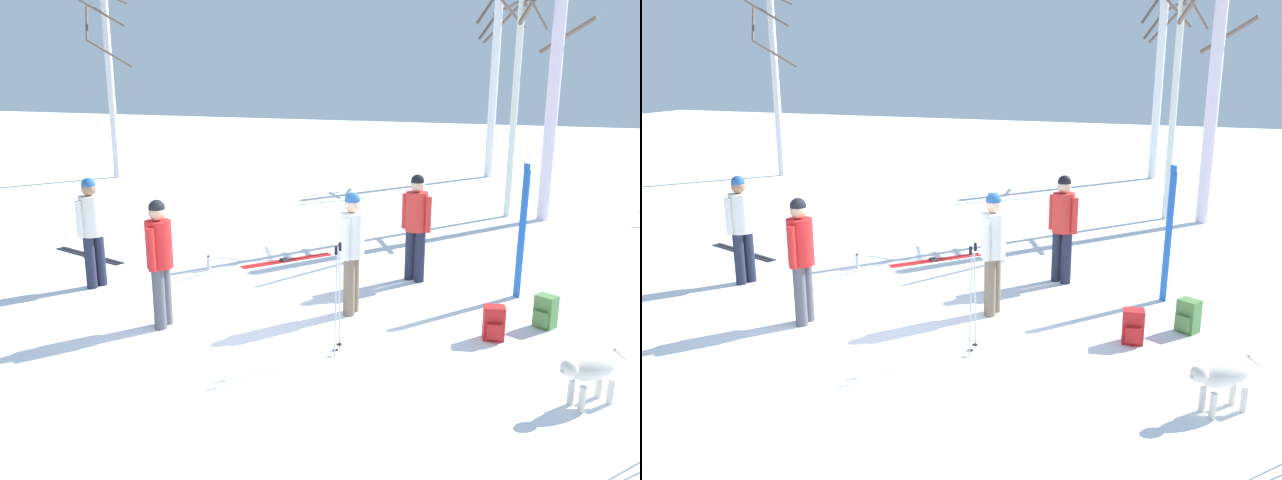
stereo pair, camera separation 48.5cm
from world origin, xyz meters
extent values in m
plane|color=white|center=(0.00, 0.00, 0.00)|extent=(60.00, 60.00, 0.00)
cylinder|color=#1E2338|center=(1.46, 3.23, 0.41)|extent=(0.16, 0.16, 0.82)
cylinder|color=#1E2338|center=(1.63, 3.16, 0.41)|extent=(0.16, 0.16, 0.82)
cylinder|color=red|center=(1.54, 3.20, 1.13)|extent=(0.34, 0.34, 0.62)
sphere|color=beige|center=(1.54, 3.20, 1.55)|extent=(0.22, 0.22, 0.22)
sphere|color=black|center=(1.54, 3.20, 1.61)|extent=(0.21, 0.21, 0.21)
cylinder|color=red|center=(1.35, 3.28, 1.11)|extent=(0.10, 0.10, 0.56)
cylinder|color=red|center=(1.74, 3.12, 1.11)|extent=(0.10, 0.10, 0.56)
cylinder|color=#4C4C56|center=(-1.34, 0.42, 0.41)|extent=(0.16, 0.16, 0.82)
cylinder|color=#4C4C56|center=(-1.33, 0.24, 0.41)|extent=(0.16, 0.16, 0.82)
cylinder|color=red|center=(-1.33, 0.33, 1.13)|extent=(0.34, 0.34, 0.62)
sphere|color=tan|center=(-1.33, 0.33, 1.55)|extent=(0.22, 0.22, 0.22)
sphere|color=black|center=(-1.33, 0.33, 1.61)|extent=(0.21, 0.21, 0.21)
cylinder|color=red|center=(-1.34, 0.54, 1.11)|extent=(0.10, 0.10, 0.56)
cylinder|color=red|center=(-1.32, 0.12, 1.11)|extent=(0.10, 0.10, 0.56)
cylinder|color=#1E2338|center=(-3.17, 1.38, 0.41)|extent=(0.16, 0.16, 0.82)
cylinder|color=#1E2338|center=(-3.11, 1.55, 0.41)|extent=(0.16, 0.16, 0.82)
cylinder|color=silver|center=(-3.14, 1.46, 1.13)|extent=(0.34, 0.34, 0.62)
sphere|color=#997051|center=(-3.14, 1.46, 1.55)|extent=(0.22, 0.22, 0.22)
sphere|color=#265999|center=(-3.14, 1.46, 1.61)|extent=(0.21, 0.21, 0.21)
cylinder|color=silver|center=(-3.21, 1.26, 1.11)|extent=(0.10, 0.10, 0.56)
cylinder|color=silver|center=(-3.07, 1.66, 1.11)|extent=(0.10, 0.10, 0.56)
cylinder|color=#72604C|center=(0.94, 1.61, 0.41)|extent=(0.16, 0.16, 0.82)
cylinder|color=#72604C|center=(0.92, 1.43, 0.41)|extent=(0.16, 0.16, 0.82)
cylinder|color=silver|center=(0.93, 1.52, 1.13)|extent=(0.34, 0.34, 0.62)
sphere|color=beige|center=(0.93, 1.52, 1.55)|extent=(0.22, 0.22, 0.22)
sphere|color=#265999|center=(0.93, 1.52, 1.61)|extent=(0.21, 0.21, 0.21)
cylinder|color=silver|center=(0.95, 1.73, 1.11)|extent=(0.10, 0.10, 0.56)
cylinder|color=silver|center=(0.91, 1.31, 1.11)|extent=(0.10, 0.10, 0.56)
ellipsoid|color=beige|center=(3.93, -0.27, 0.41)|extent=(0.60, 0.56, 0.26)
sphere|color=beige|center=(3.68, -0.49, 0.48)|extent=(0.18, 0.18, 0.18)
ellipsoid|color=beige|center=(3.63, -0.53, 0.46)|extent=(0.11, 0.11, 0.06)
cylinder|color=beige|center=(4.19, -0.04, 0.49)|extent=(0.17, 0.15, 0.17)
cylinder|color=beige|center=(3.83, -0.46, 0.14)|extent=(0.07, 0.07, 0.28)
cylinder|color=beige|center=(3.73, -0.34, 0.14)|extent=(0.07, 0.07, 0.28)
cylinder|color=beige|center=(4.12, -0.20, 0.14)|extent=(0.07, 0.07, 0.28)
cylinder|color=beige|center=(4.02, -0.08, 0.14)|extent=(0.07, 0.07, 0.28)
cube|color=blue|center=(3.12, 2.88, 0.96)|extent=(0.08, 0.08, 1.92)
cube|color=blue|center=(3.12, 2.88, 1.95)|extent=(0.05, 0.05, 0.10)
cube|color=blue|center=(3.16, 2.84, 0.96)|extent=(0.08, 0.08, 1.92)
cube|color=blue|center=(3.16, 2.84, 1.95)|extent=(0.05, 0.05, 0.10)
cube|color=red|center=(-0.80, 3.64, 0.01)|extent=(1.23, 1.27, 0.02)
cube|color=#333338|center=(-0.83, 3.60, 0.03)|extent=(0.13, 0.13, 0.03)
cube|color=red|center=(-0.73, 3.57, 0.01)|extent=(1.23, 1.27, 0.02)
cube|color=#333338|center=(-0.76, 3.53, 0.03)|extent=(0.13, 0.13, 0.03)
cube|color=black|center=(-4.29, 2.80, 0.01)|extent=(1.69, 0.64, 0.02)
cube|color=#333338|center=(-4.24, 2.79, 0.03)|extent=(0.13, 0.10, 0.03)
cube|color=black|center=(-4.26, 2.90, 0.01)|extent=(1.69, 0.64, 0.02)
cube|color=#333338|center=(-4.21, 2.88, 0.03)|extent=(0.13, 0.10, 0.03)
cylinder|color=#B2B2BC|center=(1.10, 0.28, 0.63)|extent=(0.02, 0.10, 1.26)
cylinder|color=black|center=(1.10, 0.28, 1.31)|extent=(0.04, 0.04, 0.10)
cylinder|color=black|center=(1.10, 0.28, 0.07)|extent=(0.07, 0.07, 0.01)
cylinder|color=#B2B2BC|center=(1.10, 0.11, 0.63)|extent=(0.02, 0.10, 1.26)
cylinder|color=black|center=(1.10, 0.11, 1.31)|extent=(0.04, 0.04, 0.10)
cylinder|color=black|center=(1.10, 0.11, 0.07)|extent=(0.07, 0.07, 0.01)
cube|color=red|center=(2.88, 1.16, 0.22)|extent=(0.29, 0.24, 0.44)
cube|color=red|center=(2.90, 1.04, 0.15)|extent=(0.20, 0.09, 0.20)
cube|color=black|center=(2.79, 1.27, 0.22)|extent=(0.04, 0.03, 0.37)
cube|color=black|center=(2.93, 1.29, 0.22)|extent=(0.04, 0.03, 0.37)
cube|color=#4C7F3F|center=(3.51, 1.77, 0.22)|extent=(0.33, 0.30, 0.44)
cube|color=#4C7F3F|center=(3.45, 1.66, 0.15)|extent=(0.20, 0.15, 0.20)
cube|color=black|center=(3.51, 1.91, 0.22)|extent=(0.04, 0.04, 0.37)
cube|color=black|center=(3.63, 1.83, 0.22)|extent=(0.04, 0.04, 0.37)
cylinder|color=silver|center=(-1.84, 2.72, 0.12)|extent=(0.06, 0.06, 0.23)
cylinder|color=black|center=(-1.84, 2.72, 0.25)|extent=(0.04, 0.04, 0.02)
cylinder|color=silver|center=(-8.46, 10.20, 2.82)|extent=(0.20, 0.20, 5.64)
cylinder|color=brown|center=(-8.89, 9.94, 4.36)|extent=(0.61, 0.94, 0.99)
cylinder|color=brown|center=(-8.22, 9.68, 4.61)|extent=(1.11, 0.57, 0.74)
cylinder|color=brown|center=(-8.11, 9.76, 3.54)|extent=(0.97, 0.78, 0.76)
cylinder|color=white|center=(2.08, 13.49, 2.65)|extent=(0.23, 0.23, 5.29)
cylinder|color=brown|center=(2.14, 13.94, 4.35)|extent=(0.98, 0.22, 1.04)
cylinder|color=brown|center=(2.39, 13.05, 4.71)|extent=(0.96, 0.72, 1.00)
cylinder|color=brown|center=(2.29, 13.86, 4.81)|extent=(0.81, 0.51, 0.40)
cylinder|color=brown|center=(1.86, 13.76, 4.38)|extent=(0.65, 0.55, 0.93)
cylinder|color=brown|center=(1.79, 13.78, 4.87)|extent=(0.68, 0.68, 1.07)
cylinder|color=silver|center=(2.80, 8.29, 3.33)|extent=(0.14, 0.14, 6.67)
cylinder|color=brown|center=(3.08, 8.04, 4.41)|extent=(0.57, 0.62, 0.82)
cylinder|color=silver|center=(3.56, 8.17, 2.91)|extent=(0.26, 0.26, 5.81)
cylinder|color=brown|center=(3.00, 8.38, 4.52)|extent=(0.51, 1.21, 0.88)
cylinder|color=brown|center=(3.76, 8.70, 3.90)|extent=(1.13, 0.50, 0.77)
camera|label=1|loc=(3.10, -7.09, 3.46)|focal=37.98mm
camera|label=2|loc=(3.56, -6.94, 3.46)|focal=37.98mm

